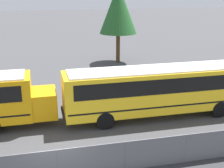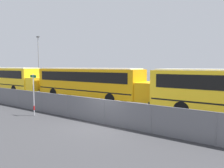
% 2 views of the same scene
% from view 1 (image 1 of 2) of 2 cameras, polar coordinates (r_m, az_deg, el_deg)
% --- Properties ---
extents(fence, '(98.98, 0.07, 1.52)m').
position_cam_1_polar(fence, '(14.46, -9.88, -14.29)').
color(fence, '#9EA0A5').
rests_on(fence, ground_plane).
extents(school_bus_3, '(14.02, 2.52, 3.30)m').
position_cam_1_polar(school_bus_3, '(20.62, 9.40, -0.62)').
color(school_bus_3, yellow).
rests_on(school_bus_3, ground_plane).
extents(tree_1, '(4.08, 4.08, 8.56)m').
position_cam_1_polar(tree_1, '(34.60, 1.15, 13.57)').
color(tree_1, '#51381E').
rests_on(tree_1, ground_plane).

